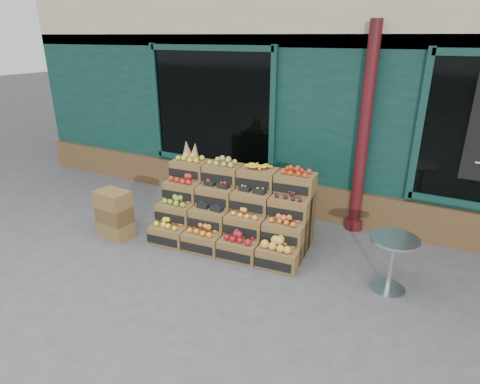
% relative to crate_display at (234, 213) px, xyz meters
% --- Properties ---
extents(ground, '(60.00, 60.00, 0.00)m').
position_rel_crate_display_xyz_m(ground, '(0.35, -0.78, -0.44)').
color(ground, '#49494C').
rests_on(ground, ground).
extents(shop_facade, '(12.00, 6.24, 4.80)m').
position_rel_crate_display_xyz_m(shop_facade, '(0.35, 4.33, 1.95)').
color(shop_facade, '#0D2F29').
rests_on(shop_facade, ground).
extents(crate_display, '(2.40, 1.33, 1.44)m').
position_rel_crate_display_xyz_m(crate_display, '(0.00, 0.00, 0.00)').
color(crate_display, brown).
rests_on(crate_display, ground).
extents(spare_crates, '(0.53, 0.38, 0.76)m').
position_rel_crate_display_xyz_m(spare_crates, '(-1.69, -0.80, -0.06)').
color(spare_crates, brown).
rests_on(spare_crates, ground).
extents(bistro_table, '(0.58, 0.58, 0.73)m').
position_rel_crate_display_xyz_m(bistro_table, '(2.35, -0.26, 0.01)').
color(bistro_table, '#B9BCC0').
rests_on(bistro_table, ground).
extents(shopkeeper, '(0.91, 0.74, 2.15)m').
position_rel_crate_display_xyz_m(shopkeeper, '(-1.23, 1.89, 0.63)').
color(shopkeeper, '#1E6924').
rests_on(shopkeeper, ground).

